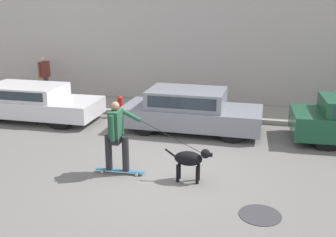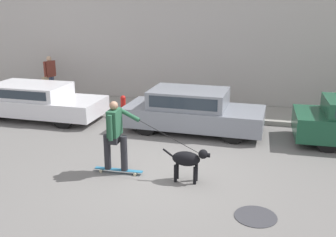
# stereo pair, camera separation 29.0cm
# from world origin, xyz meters

# --- Properties ---
(ground_plane) EXTENTS (36.00, 36.00, 0.00)m
(ground_plane) POSITION_xyz_m (0.00, 0.00, 0.00)
(ground_plane) COLOR slate
(back_wall) EXTENTS (32.00, 0.30, 5.17)m
(back_wall) POSITION_xyz_m (0.00, 6.27, 2.58)
(back_wall) COLOR #B2ADA8
(back_wall) RESTS_ON ground_plane
(sidewalk_curb) EXTENTS (30.00, 1.86, 0.15)m
(sidewalk_curb) POSITION_xyz_m (0.00, 5.18, 0.08)
(sidewalk_curb) COLOR gray
(sidewalk_curb) RESTS_ON ground_plane
(parked_car_0) EXTENTS (4.51, 1.73, 1.16)m
(parked_car_0) POSITION_xyz_m (-5.19, 3.11, 0.59)
(parked_car_0) COLOR black
(parked_car_0) RESTS_ON ground_plane
(parked_car_1) EXTENTS (4.13, 1.78, 1.27)m
(parked_car_1) POSITION_xyz_m (0.14, 3.11, 0.62)
(parked_car_1) COLOR black
(parked_car_1) RESTS_ON ground_plane
(dog) EXTENTS (1.04, 0.32, 0.77)m
(dog) POSITION_xyz_m (0.75, -0.31, 0.51)
(dog) COLOR black
(dog) RESTS_ON ground_plane
(skateboarder) EXTENTS (2.51, 0.63, 1.69)m
(skateboarder) POSITION_xyz_m (-0.91, -0.29, 0.95)
(skateboarder) COLOR beige
(skateboarder) RESTS_ON ground_plane
(pedestrian_with_bag) EXTENTS (0.32, 0.66, 1.60)m
(pedestrian_with_bag) POSITION_xyz_m (-5.93, 5.35, 1.04)
(pedestrian_with_bag) COLOR #3D4760
(pedestrian_with_bag) RESTS_ON sidewalk_curb
(manhole_cover) EXTENTS (0.78, 0.78, 0.01)m
(manhole_cover) POSITION_xyz_m (2.26, -1.43, 0.01)
(manhole_cover) COLOR #38383D
(manhole_cover) RESTS_ON ground_plane
(fire_hydrant) EXTENTS (0.18, 0.18, 0.74)m
(fire_hydrant) POSITION_xyz_m (-2.41, 4.00, 0.39)
(fire_hydrant) COLOR red
(fire_hydrant) RESTS_ON ground_plane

